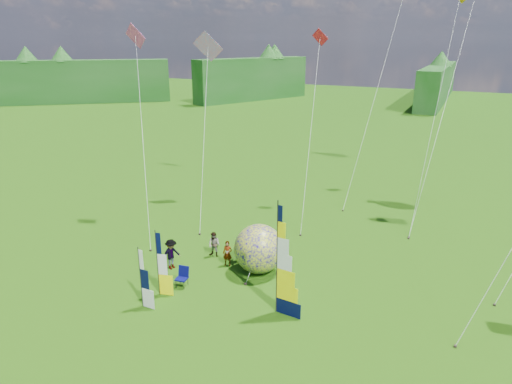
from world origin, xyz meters
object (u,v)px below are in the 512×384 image
at_px(side_banner_far, 141,278).
at_px(camp_chair, 182,277).
at_px(feather_banner_main, 277,260).
at_px(spectator_b, 214,245).
at_px(bol_inflatable, 259,249).
at_px(spectator_d, 238,249).
at_px(kite_whale, 449,87).
at_px(spectator_c, 171,254).
at_px(side_banner_left, 158,264).
at_px(spectator_a, 228,253).

bearing_deg(side_banner_far, camp_chair, 75.17).
relative_size(feather_banner_main, spectator_b, 3.55).
distance_m(bol_inflatable, spectator_d, 1.79).
bearing_deg(camp_chair, kite_whale, 49.89).
bearing_deg(spectator_c, spectator_d, -35.94).
distance_m(side_banner_far, camp_chair, 2.66).
distance_m(side_banner_left, spectator_c, 2.91).
height_order(feather_banner_main, kite_whale, kite_whale).
height_order(spectator_b, camp_chair, spectator_b).
distance_m(bol_inflatable, spectator_b, 3.31).
bearing_deg(camp_chair, spectator_c, 131.49).
distance_m(spectator_c, spectator_d, 3.86).
height_order(spectator_a, spectator_b, spectator_b).
height_order(side_banner_far, bol_inflatable, side_banner_far).
bearing_deg(side_banner_far, side_banner_left, 88.06).
height_order(feather_banner_main, bol_inflatable, feather_banner_main).
height_order(spectator_c, kite_whale, kite_whale).
bearing_deg(kite_whale, camp_chair, -123.19).
distance_m(side_banner_left, kite_whale, 22.82).
height_order(side_banner_left, bol_inflatable, side_banner_left).
relative_size(bol_inflatable, kite_whale, 0.15).
height_order(spectator_b, kite_whale, kite_whale).
bearing_deg(bol_inflatable, camp_chair, -131.54).
height_order(side_banner_left, camp_chair, side_banner_left).
distance_m(feather_banner_main, spectator_a, 5.75).
distance_m(side_banner_left, spectator_b, 5.05).
bearing_deg(side_banner_left, spectator_a, 56.05).
bearing_deg(side_banner_left, spectator_b, 72.99).
distance_m(bol_inflatable, kite_whale, 17.76).
relative_size(side_banner_left, camp_chair, 3.14).
bearing_deg(spectator_c, kite_whale, -22.98).
xyz_separation_m(feather_banner_main, side_banner_far, (-6.10, -2.42, -1.21)).
xyz_separation_m(side_banner_far, spectator_c, (-1.00, 3.83, -0.65)).
height_order(feather_banner_main, spectator_d, feather_banner_main).
bearing_deg(spectator_b, feather_banner_main, -31.39).
xyz_separation_m(bol_inflatable, spectator_b, (-3.22, 0.50, -0.62)).
xyz_separation_m(bol_inflatable, spectator_d, (-1.60, 0.52, -0.61)).
height_order(side_banner_far, kite_whale, kite_whale).
bearing_deg(kite_whale, side_banner_far, -121.42).
height_order(bol_inflatable, spectator_a, bol_inflatable).
bearing_deg(side_banner_left, feather_banner_main, -2.13).
bearing_deg(spectator_d, feather_banner_main, -168.44).
distance_m(spectator_b, camp_chair, 3.84).
xyz_separation_m(spectator_a, spectator_c, (-2.70, -1.71, 0.14)).
bearing_deg(spectator_a, kite_whale, 44.99).
relative_size(spectator_c, kite_whale, 0.10).
height_order(side_banner_far, spectator_c, side_banner_far).
xyz_separation_m(spectator_a, spectator_b, (-1.29, 0.66, 0.02)).
distance_m(feather_banner_main, spectator_d, 5.91).
height_order(feather_banner_main, side_banner_left, feather_banner_main).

